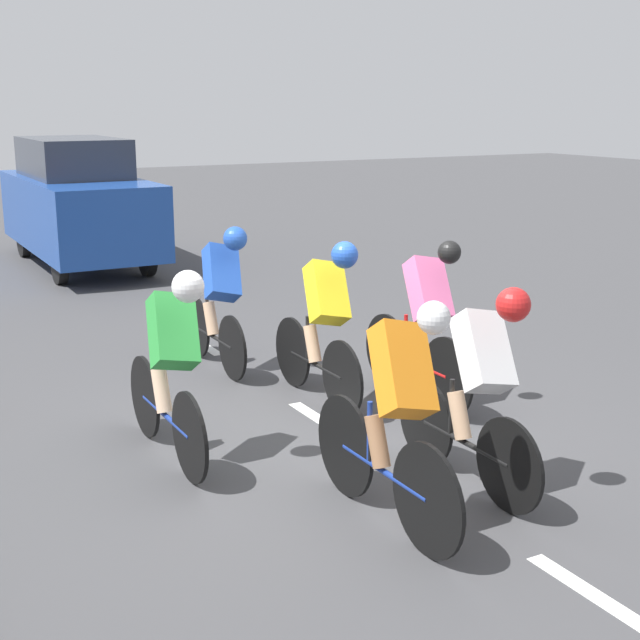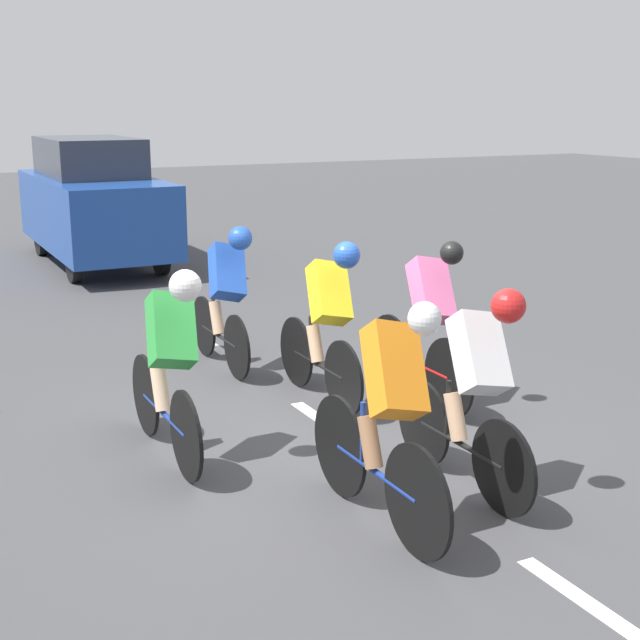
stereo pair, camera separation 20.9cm
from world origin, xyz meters
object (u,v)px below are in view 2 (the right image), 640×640
cyclist_orange (388,411)px  cyclist_green (170,358)px  cyclist_pink (427,320)px  support_car (94,202)px  cyclist_blue (226,292)px  cyclist_yellow (327,316)px  cyclist_white (475,383)px

cyclist_orange → cyclist_green: bearing=-62.9°
cyclist_pink → support_car: size_ratio=0.38×
cyclist_blue → cyclist_orange: size_ratio=0.94×
cyclist_yellow → cyclist_orange: (0.79, 2.36, -0.02)m
cyclist_green → cyclist_white: bearing=138.1°
cyclist_white → cyclist_orange: (0.81, 0.19, -0.01)m
cyclist_white → cyclist_yellow: size_ratio=0.99×
cyclist_yellow → cyclist_pink: bearing=151.0°
cyclist_blue → cyclist_green: bearing=58.9°
cyclist_green → cyclist_pink: 2.45m
cyclist_white → cyclist_orange: size_ratio=0.95×
cyclist_white → cyclist_pink: 1.89m
cyclist_white → cyclist_blue: 3.60m
cyclist_blue → cyclist_pink: cyclist_pink is taller
cyclist_white → support_car: bearing=-88.6°
cyclist_yellow → cyclist_pink: cyclist_pink is taller
cyclist_green → cyclist_pink: size_ratio=1.02×
cyclist_yellow → cyclist_white: bearing=90.7°
cyclist_white → cyclist_blue: bearing=-82.7°
cyclist_green → cyclist_orange: cyclist_orange is taller
cyclist_blue → support_car: size_ratio=0.36×
cyclist_yellow → support_car: 8.05m
cyclist_yellow → cyclist_blue: 1.47m
cyclist_yellow → support_car: (0.21, -8.04, 0.25)m
cyclist_yellow → cyclist_green: size_ratio=0.95×
cyclist_white → support_car: support_car is taller
cyclist_pink → cyclist_orange: bearing=50.9°
cyclist_white → cyclist_green: bearing=-41.9°
cyclist_white → cyclist_yellow: 2.17m
cyclist_pink → cyclist_orange: 2.48m
cyclist_orange → support_car: support_car is taller
cyclist_white → support_car: (0.24, -10.21, 0.25)m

